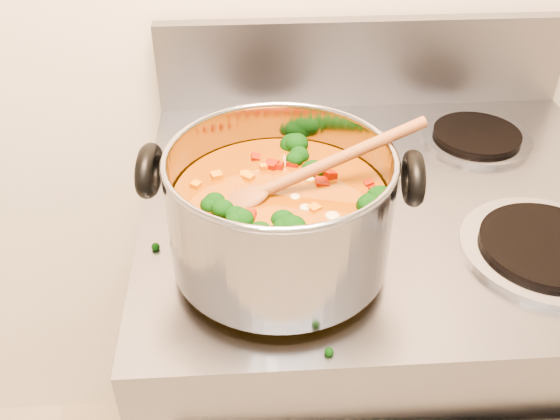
{
  "coord_description": "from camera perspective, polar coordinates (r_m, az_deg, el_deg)",
  "views": [
    {
      "loc": [
        -0.22,
        0.41,
        1.46
      ],
      "look_at": [
        -0.18,
        1.01,
        1.01
      ],
      "focal_mm": 40.0,
      "sensor_mm": 36.0,
      "label": 1
    }
  ],
  "objects": [
    {
      "name": "electric_range",
      "position": [
        1.27,
        7.94,
        -15.41
      ],
      "size": [
        0.74,
        0.67,
        1.08
      ],
      "color": "gray",
      "rests_on": "ground"
    },
    {
      "name": "stockpot",
      "position": [
        0.76,
        0.04,
        -0.23
      ],
      "size": [
        0.33,
        0.27,
        0.16
      ],
      "rotation": [
        0.0,
        0.0,
        -0.11
      ],
      "color": "#97989F",
      "rests_on": "electric_range"
    },
    {
      "name": "wooden_spoon",
      "position": [
        0.73,
        0.95,
        2.78
      ],
      "size": [
        0.26,
        0.08,
        0.1
      ],
      "rotation": [
        0.0,
        0.0,
        0.21
      ],
      "color": "brown",
      "rests_on": "stockpot"
    },
    {
      "name": "cooktop_crumbs",
      "position": [
        0.85,
        2.7,
        -2.43
      ],
      "size": [
        0.34,
        0.38,
        0.01
      ],
      "color": "black",
      "rests_on": "electric_range"
    }
  ]
}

